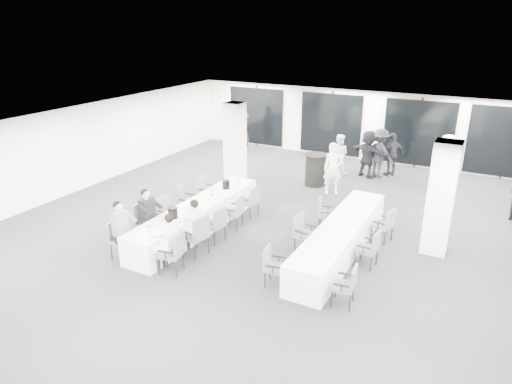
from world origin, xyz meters
TOP-DOWN VIEW (x-y plane):
  - room at (0.89, 1.11)m, footprint 14.04×16.04m
  - column_left at (-2.80, 3.20)m, footprint 0.60×0.60m
  - column_right at (4.20, 1.00)m, footprint 0.60×0.60m
  - banquet_table_main at (-1.65, -0.76)m, footprint 0.90×5.00m
  - banquet_table_side at (2.16, -0.17)m, footprint 0.90×5.00m
  - cocktail_table at (-0.18, 4.18)m, footprint 0.79×0.79m
  - chair_main_left_near at (-2.48, -2.86)m, footprint 0.55×0.58m
  - chair_main_left_second at (-2.49, -1.91)m, footprint 0.57×0.62m
  - chair_main_left_mid at (-2.48, -1.05)m, footprint 0.52×0.55m
  - chair_main_left_fourth at (-2.48, -0.19)m, footprint 0.58×0.61m
  - chair_main_left_far at (-2.48, 0.85)m, footprint 0.50×0.55m
  - chair_main_right_near at (-0.82, -2.86)m, footprint 0.59×0.62m
  - chair_main_right_second at (-0.81, -1.95)m, footprint 0.63×0.66m
  - chair_main_right_mid at (-0.82, -1.12)m, footprint 0.55×0.59m
  - chair_main_right_fourth at (-0.82, -0.13)m, footprint 0.50×0.55m
  - chair_main_right_far at (-0.82, 0.74)m, footprint 0.53×0.57m
  - chair_side_left_near at (1.34, -2.26)m, footprint 0.50×0.54m
  - chair_side_left_mid at (1.33, -0.52)m, footprint 0.54×0.58m
  - chair_side_left_far at (1.34, 0.94)m, footprint 0.54×0.56m
  - chair_side_right_near at (2.99, -2.25)m, footprint 0.48×0.52m
  - chair_side_right_mid at (2.99, -0.54)m, footprint 0.50×0.55m
  - chair_side_right_far at (2.99, 0.93)m, footprint 0.56×0.58m
  - seated_guest_a at (-2.32, -2.84)m, footprint 0.50×0.38m
  - seated_guest_b at (-2.32, -1.90)m, footprint 0.50×0.38m
  - seated_guest_c at (-0.98, -2.88)m, footprint 0.50×0.38m
  - seated_guest_d at (-0.98, -1.92)m, footprint 0.50×0.38m
  - standing_guest_a at (0.62, 3.68)m, footprint 0.89×0.83m
  - standing_guest_b at (0.13, 5.71)m, footprint 0.88×0.59m
  - standing_guest_c at (1.53, 6.09)m, footprint 1.47×1.12m
  - standing_guest_d at (1.90, 6.44)m, footprint 1.17×1.20m
  - standing_guest_e at (3.77, 5.93)m, footprint 0.75×1.09m
  - standing_guest_f at (1.15, 5.93)m, footprint 1.92×1.36m
  - standing_guest_g at (-4.43, 6.76)m, footprint 0.87×0.89m
  - ice_bucket_near at (-1.67, -1.76)m, footprint 0.25×0.25m
  - ice_bucket_far at (-1.62, 0.68)m, footprint 0.22×0.22m
  - water_bottle_a at (-1.75, -2.56)m, footprint 0.06×0.06m
  - water_bottle_b at (-1.58, -0.13)m, footprint 0.08×0.08m
  - water_bottle_c at (-1.60, 1.36)m, footprint 0.07×0.07m
  - plate_a at (-1.77, -2.04)m, footprint 0.18×0.18m
  - plate_b at (-1.59, -2.34)m, footprint 0.20×0.20m
  - plate_c at (-1.51, -1.18)m, footprint 0.21×0.21m
  - wine_glass at (-1.36, -2.99)m, footprint 0.07×0.07m

SIDE VIEW (x-z plane):
  - banquet_table_main at x=-1.65m, z-range 0.00..0.75m
  - banquet_table_side at x=2.16m, z-range 0.00..0.75m
  - chair_side_left_near at x=1.34m, z-range 0.06..0.93m
  - chair_side_right_near at x=2.99m, z-range 0.06..0.93m
  - chair_side_left_far at x=1.34m, z-range 0.06..0.94m
  - chair_main_left_mid at x=-2.48m, z-range 0.06..0.95m
  - chair_side_right_far at x=2.99m, z-range 0.06..0.97m
  - chair_main_right_fourth at x=-0.82m, z-range 0.06..0.97m
  - chair_main_left_near at x=-2.48m, z-range 0.06..0.98m
  - chair_side_right_mid at x=2.99m, z-range 0.06..0.98m
  - chair_main_right_far at x=-0.82m, z-range 0.06..0.98m
  - chair_main_left_far at x=-2.48m, z-range 0.06..0.98m
  - chair_main_right_mid at x=-0.82m, z-range 0.07..1.01m
  - chair_side_left_mid at x=1.33m, z-range 0.07..1.02m
  - chair_main_left_fourth at x=-2.48m, z-range 0.07..1.03m
  - cocktail_table at x=-0.18m, z-range 0.01..1.11m
  - chair_main_right_near at x=-0.82m, z-range 0.07..1.05m
  - chair_main_left_second at x=-2.49m, z-range 0.07..1.09m
  - chair_main_right_second at x=-0.81m, z-range 0.07..1.11m
  - plate_a at x=-1.77m, z-range 0.75..0.78m
  - plate_b at x=-1.59m, z-range 0.75..0.78m
  - plate_c at x=-1.51m, z-range 0.75..0.78m
  - seated_guest_a at x=-2.32m, z-range 0.09..1.53m
  - seated_guest_b at x=-2.32m, z-range 0.09..1.53m
  - seated_guest_c at x=-0.98m, z-range 0.09..1.53m
  - seated_guest_d at x=-0.98m, z-range 0.09..1.53m
  - water_bottle_a at x=-1.75m, z-range 0.75..0.95m
  - standing_guest_b at x=0.13m, z-range 0.00..1.71m
  - water_bottle_c at x=-1.60m, z-range 0.75..0.97m
  - water_bottle_b at x=-1.58m, z-range 0.75..0.99m
  - ice_bucket_far at x=-1.62m, z-range 0.75..1.00m
  - wine_glass at x=-1.36m, z-range 0.79..0.97m
  - ice_bucket_near at x=-1.67m, z-range 0.75..1.03m
  - standing_guest_d at x=1.90m, z-range 0.00..1.83m
  - standing_guest_g at x=-4.43m, z-range 0.00..1.89m
  - standing_guest_a at x=0.62m, z-range 0.00..1.93m
  - standing_guest_f at x=1.15m, z-range 0.00..1.95m
  - standing_guest_c at x=1.53m, z-range 0.00..2.03m
  - standing_guest_e at x=3.77m, z-range 0.00..2.11m
  - room at x=0.89m, z-range -0.03..2.81m
  - column_left at x=-2.80m, z-range 0.00..2.80m
  - column_right at x=4.20m, z-range 0.00..2.80m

